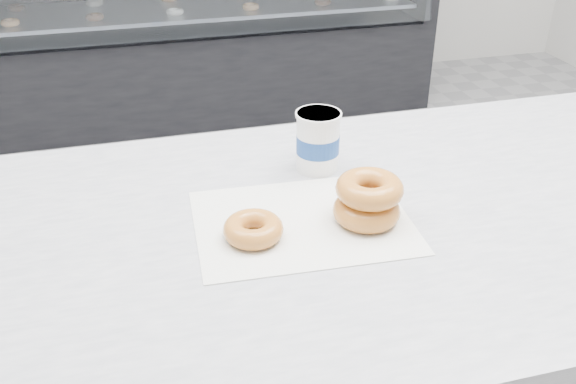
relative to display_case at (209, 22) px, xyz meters
name	(u,v)px	position (x,y,z in m)	size (l,w,h in m)	color
ground	(324,352)	(0.00, -2.12, -0.49)	(5.00, 5.00, 0.00)	gray
display_case	(209,22)	(0.00, 0.00, 0.00)	(2.40, 0.74, 1.25)	black
wax_paper	(303,222)	(-0.26, -2.72, 0.41)	(0.34, 0.26, 0.00)	silver
donut_single	(253,229)	(-0.34, -2.74, 0.43)	(0.09, 0.09, 0.03)	#B97C32
donut_stack	(368,200)	(-0.16, -2.74, 0.45)	(0.12, 0.12, 0.07)	#B97C32
coffee_cup	(318,141)	(-0.18, -2.55, 0.47)	(0.09, 0.09, 0.11)	white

